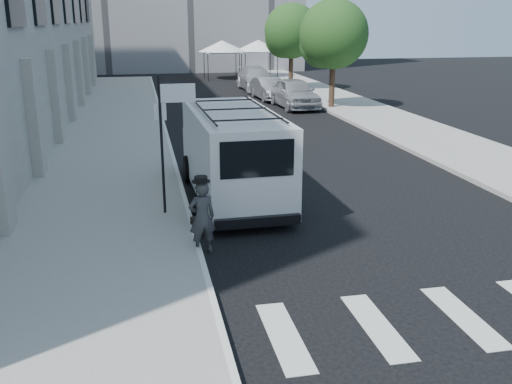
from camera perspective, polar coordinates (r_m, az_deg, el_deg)
name	(u,v)px	position (r m, az deg, el deg)	size (l,w,h in m)	color
ground	(295,258)	(12.36, 3.91, -6.64)	(120.00, 120.00, 0.00)	black
sidewalk_left	(115,128)	(27.37, -13.88, 6.21)	(4.50, 48.00, 0.15)	gray
sidewalk_right	(354,107)	(33.54, 9.81, 8.36)	(4.00, 56.00, 0.15)	gray
sign_pole	(170,116)	(14.31, -8.59, 7.57)	(1.03, 0.07, 3.50)	black
tree_near	(331,37)	(32.83, 7.53, 15.12)	(3.80, 3.83, 6.03)	black
tree_far	(290,33)	(41.44, 3.38, 15.58)	(3.80, 3.83, 6.03)	black
tent_left	(222,46)	(49.47, -3.41, 14.34)	(4.00, 4.00, 3.20)	black
tent_right	(258,46)	(50.51, 0.22, 14.42)	(4.00, 4.00, 3.20)	black
businessman	(202,218)	(12.41, -5.42, -2.57)	(0.59, 0.39, 1.62)	#353537
briefcase	(197,225)	(13.81, -5.93, -3.35)	(0.12, 0.44, 0.34)	black
suitcase	(199,208)	(14.73, -5.71, -1.56)	(0.35, 0.44, 1.07)	black
cargo_van	(232,153)	(16.25, -2.41, 3.94)	(2.49, 6.72, 2.49)	silver
parked_car_a	(294,93)	(33.32, 3.86, 9.86)	(2.00, 4.98, 1.70)	#9FA1A6
parked_car_b	(269,89)	(36.69, 1.28, 10.30)	(1.47, 4.22, 1.39)	#5A5C61
parked_car_c	(257,79)	(41.45, 0.06, 11.21)	(2.23, 5.48, 1.59)	#A5A7AD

